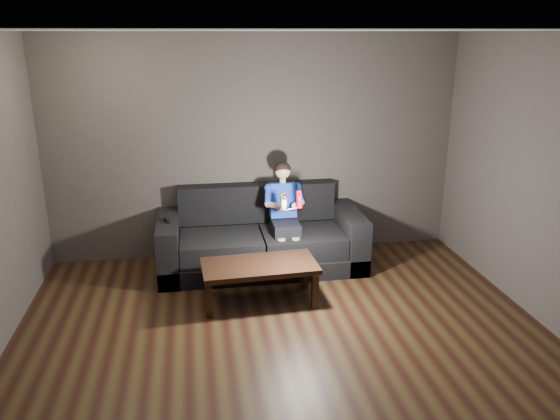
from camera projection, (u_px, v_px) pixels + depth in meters
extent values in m
plane|color=black|center=(292.00, 360.00, 4.70)|extent=(5.00, 5.00, 0.00)
cube|color=#3D3834|center=(255.00, 148.00, 6.63)|extent=(5.00, 0.04, 2.70)
cube|color=white|center=(294.00, 30.00, 3.86)|extent=(5.00, 5.00, 0.02)
cube|color=black|center=(261.00, 259.00, 6.54)|extent=(2.39, 1.03, 0.21)
cube|color=black|center=(221.00, 247.00, 6.29)|extent=(0.94, 0.73, 0.25)
cube|color=black|center=(302.00, 242.00, 6.44)|extent=(0.94, 0.73, 0.25)
cube|color=black|center=(257.00, 202.00, 6.73)|extent=(1.91, 0.24, 0.47)
cube|color=black|center=(169.00, 247.00, 6.30)|extent=(0.24, 1.03, 0.65)
cube|color=black|center=(349.00, 236.00, 6.63)|extent=(0.24, 1.03, 0.65)
cube|color=black|center=(286.00, 228.00, 6.32)|extent=(0.31, 0.39, 0.14)
cube|color=navy|center=(283.00, 200.00, 6.43)|extent=(0.31, 0.22, 0.43)
cube|color=yellow|center=(284.00, 197.00, 6.33)|extent=(0.09, 0.09, 0.10)
cube|color=#AA1900|center=(284.00, 197.00, 6.33)|extent=(0.06, 0.06, 0.07)
cylinder|color=tan|center=(283.00, 181.00, 6.36)|extent=(0.07, 0.07, 0.06)
sphere|color=tan|center=(283.00, 171.00, 6.32)|extent=(0.18, 0.18, 0.18)
ellipsoid|color=black|center=(283.00, 169.00, 6.32)|extent=(0.19, 0.19, 0.17)
cylinder|color=navy|center=(268.00, 196.00, 6.32)|extent=(0.08, 0.23, 0.20)
cylinder|color=navy|center=(300.00, 194.00, 6.37)|extent=(0.08, 0.23, 0.20)
cylinder|color=tan|center=(275.00, 204.00, 6.19)|extent=(0.14, 0.24, 0.11)
cylinder|color=tan|center=(298.00, 203.00, 6.23)|extent=(0.14, 0.24, 0.11)
sphere|color=tan|center=(281.00, 207.00, 6.11)|extent=(0.09, 0.09, 0.09)
sphere|color=tan|center=(295.00, 206.00, 6.13)|extent=(0.09, 0.09, 0.09)
cylinder|color=tan|center=(281.00, 253.00, 6.19)|extent=(0.09, 0.09, 0.35)
cylinder|color=tan|center=(296.00, 252.00, 6.22)|extent=(0.09, 0.09, 0.35)
cube|color=red|center=(299.00, 199.00, 5.88)|extent=(0.06, 0.08, 0.19)
cube|color=maroon|center=(299.00, 195.00, 5.84)|extent=(0.03, 0.02, 0.03)
cylinder|color=silver|center=(299.00, 201.00, 5.86)|extent=(0.02, 0.01, 0.02)
ellipsoid|color=silver|center=(284.00, 203.00, 5.87)|extent=(0.07, 0.10, 0.16)
cylinder|color=black|center=(285.00, 199.00, 5.82)|extent=(0.03, 0.01, 0.03)
cube|color=black|center=(167.00, 220.00, 6.15)|extent=(0.07, 0.15, 0.03)
cube|color=black|center=(167.00, 218.00, 6.19)|extent=(0.02, 0.02, 0.00)
cube|color=black|center=(259.00, 266.00, 5.60)|extent=(1.21, 0.65, 0.05)
cube|color=black|center=(209.00, 299.00, 5.36)|extent=(0.06, 0.06, 0.37)
cube|color=black|center=(315.00, 292.00, 5.52)|extent=(0.06, 0.06, 0.37)
cube|color=black|center=(207.00, 279.00, 5.81)|extent=(0.06, 0.06, 0.37)
cube|color=black|center=(305.00, 272.00, 5.97)|extent=(0.06, 0.06, 0.37)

